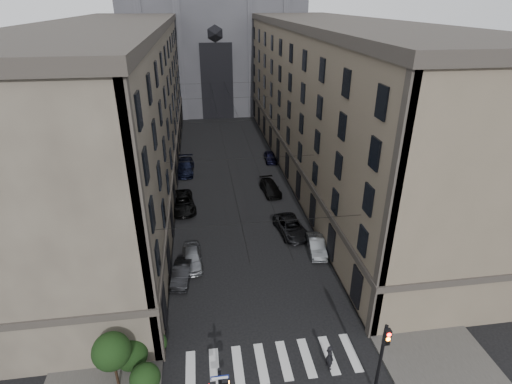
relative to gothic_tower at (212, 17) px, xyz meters
name	(u,v)px	position (x,y,z in m)	size (l,w,h in m)	color
sidewalk_left	(151,178)	(-10.50, -38.96, -17.72)	(7.00, 80.00, 0.15)	#383533
sidewalk_right	(307,169)	(10.50, -38.96, -17.72)	(7.00, 80.00, 0.15)	#383533
zebra_crossing	(273,362)	(0.00, -69.96, -17.79)	(11.00, 3.20, 0.01)	beige
building_left	(116,108)	(-13.44, -38.96, -8.45)	(13.60, 60.60, 18.85)	#4D463B
building_right	(334,101)	(13.44, -38.96, -8.45)	(13.60, 60.60, 18.85)	brown
gothic_tower	(212,17)	(0.00, 0.00, 0.00)	(35.00, 23.00, 58.00)	#2D2D33
traffic_light_right	(383,352)	(5.60, -73.04, -14.51)	(0.34, 0.50, 5.20)	black
shrub_cluster	(130,357)	(-8.72, -69.95, -16.00)	(3.90, 4.40, 3.90)	black
tram_wires	(230,122)	(0.00, -39.33, -10.55)	(14.00, 60.00, 0.43)	black
car_left_near	(192,258)	(-5.09, -58.65, -17.07)	(1.72, 4.29, 1.46)	slate
car_left_midnear	(182,273)	(-5.94, -60.66, -17.14)	(1.39, 3.98, 1.31)	black
car_left_midfar	(182,202)	(-6.20, -48.05, -16.99)	(2.67, 5.80, 1.61)	black
car_left_far	(185,167)	(-6.03, -37.57, -16.98)	(2.30, 5.66, 1.64)	black
car_right_near	(317,246)	(6.20, -58.33, -17.13)	(1.41, 4.05, 1.34)	gray
car_right_midnear	(291,227)	(4.59, -54.82, -17.07)	(2.40, 5.21, 1.45)	black
car_right_midfar	(270,188)	(4.20, -45.42, -17.12)	(1.90, 4.68, 1.36)	black
car_right_far	(270,157)	(6.01, -35.20, -17.14)	(1.56, 3.88, 1.32)	black
pedestrian	(329,357)	(3.40, -70.91, -16.89)	(0.66, 0.44, 1.82)	black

